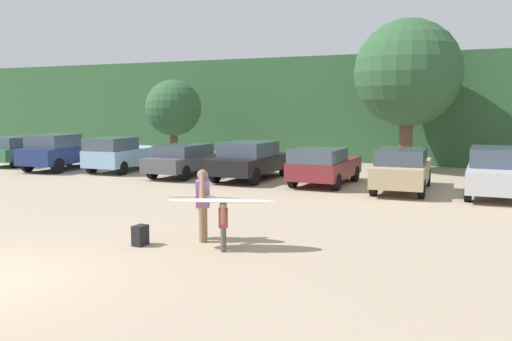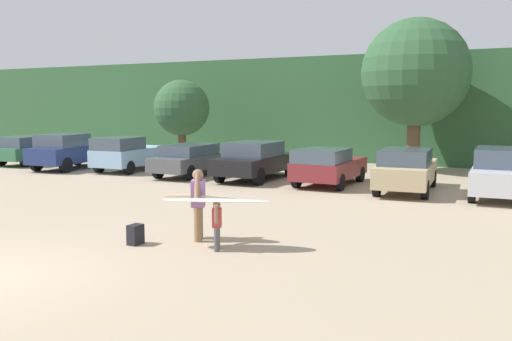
# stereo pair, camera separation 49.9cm
# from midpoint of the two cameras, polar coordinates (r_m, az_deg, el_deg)

# --- Properties ---
(hillside_ridge) EXTENTS (108.00, 12.00, 5.65)m
(hillside_ridge) POSITION_cam_midpoint_polar(r_m,az_deg,el_deg) (35.69, 12.48, 6.23)
(hillside_ridge) COLOR #2D5633
(hillside_ridge) RESTS_ON ground_plane
(tree_center_right) EXTENTS (2.98, 2.98, 4.37)m
(tree_center_right) POSITION_cam_midpoint_polar(r_m,az_deg,el_deg) (30.27, -8.89, 6.28)
(tree_center_right) COLOR brown
(tree_center_right) RESTS_ON ground_plane
(tree_far_right) EXTENTS (4.84, 4.84, 6.92)m
(tree_far_right) POSITION_cam_midpoint_polar(r_m,az_deg,el_deg) (26.48, 14.67, 9.56)
(tree_far_right) COLOR brown
(tree_far_right) RESTS_ON ground_plane
(parked_car_forest_green) EXTENTS (2.23, 4.46, 1.46)m
(parked_car_forest_green) POSITION_cam_midpoint_polar(r_m,az_deg,el_deg) (31.01, -23.14, 1.98)
(parked_car_forest_green) COLOR #2D6642
(parked_car_forest_green) RESTS_ON ground_plane
(parked_car_navy) EXTENTS (2.38, 4.47, 1.69)m
(parked_car_navy) POSITION_cam_midpoint_polar(r_m,az_deg,el_deg) (28.08, -19.76, 1.84)
(parked_car_navy) COLOR navy
(parked_car_navy) RESTS_ON ground_plane
(parked_car_sky_blue) EXTENTS (2.21, 4.09, 1.61)m
(parked_car_sky_blue) POSITION_cam_midpoint_polar(r_m,az_deg,el_deg) (26.49, -14.17, 1.67)
(parked_car_sky_blue) COLOR #84ADD1
(parked_car_sky_blue) RESTS_ON ground_plane
(parked_car_dark_gray) EXTENTS (1.97, 4.71, 1.37)m
(parked_car_dark_gray) POSITION_cam_midpoint_polar(r_m,az_deg,el_deg) (24.44, -7.70, 1.19)
(parked_car_dark_gray) COLOR #4C4F54
(parked_car_dark_gray) RESTS_ON ground_plane
(parked_car_black) EXTENTS (2.05, 4.58, 1.57)m
(parked_car_black) POSITION_cam_midpoint_polar(r_m,az_deg,el_deg) (22.99, -1.19, 1.10)
(parked_car_black) COLOR black
(parked_car_black) RESTS_ON ground_plane
(parked_car_maroon) EXTENTS (2.01, 4.00, 1.45)m
(parked_car_maroon) POSITION_cam_midpoint_polar(r_m,az_deg,el_deg) (21.52, 6.21, 0.53)
(parked_car_maroon) COLOR maroon
(parked_car_maroon) RESTS_ON ground_plane
(parked_car_tan) EXTENTS (2.25, 4.67, 1.54)m
(parked_car_tan) POSITION_cam_midpoint_polar(r_m,az_deg,el_deg) (20.56, 13.96, 0.18)
(parked_car_tan) COLOR tan
(parked_car_tan) RESTS_ON ground_plane
(parked_car_silver) EXTENTS (2.03, 4.53, 1.65)m
(parked_car_silver) POSITION_cam_midpoint_polar(r_m,az_deg,el_deg) (20.42, 22.52, -0.09)
(parked_car_silver) COLOR silver
(parked_car_silver) RESTS_ON ground_plane
(person_adult) EXTENTS (0.51, 0.73, 1.64)m
(person_adult) POSITION_cam_midpoint_polar(r_m,az_deg,el_deg) (12.84, -6.54, -3.06)
(person_adult) COLOR #8C6B4C
(person_adult) RESTS_ON ground_plane
(person_child) EXTENTS (0.30, 0.40, 1.08)m
(person_child) POSITION_cam_midpoint_polar(r_m,az_deg,el_deg) (11.98, -4.54, -5.33)
(person_child) COLOR #4C4C51
(person_child) RESTS_ON ground_plane
(surfboard_cream) EXTENTS (1.90, 0.98, 0.25)m
(surfboard_cream) POSITION_cam_midpoint_polar(r_m,az_deg,el_deg) (12.86, -6.21, -2.80)
(surfboard_cream) COLOR beige
(surfboard_white) EXTENTS (2.44, 1.53, 0.12)m
(surfboard_white) POSITION_cam_midpoint_polar(r_m,az_deg,el_deg) (12.06, -4.62, -3.07)
(surfboard_white) COLOR white
(backpack_dropped) EXTENTS (0.24, 0.34, 0.45)m
(backpack_dropped) POSITION_cam_midpoint_polar(r_m,az_deg,el_deg) (12.78, -12.80, -6.46)
(backpack_dropped) COLOR black
(backpack_dropped) RESTS_ON ground_plane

